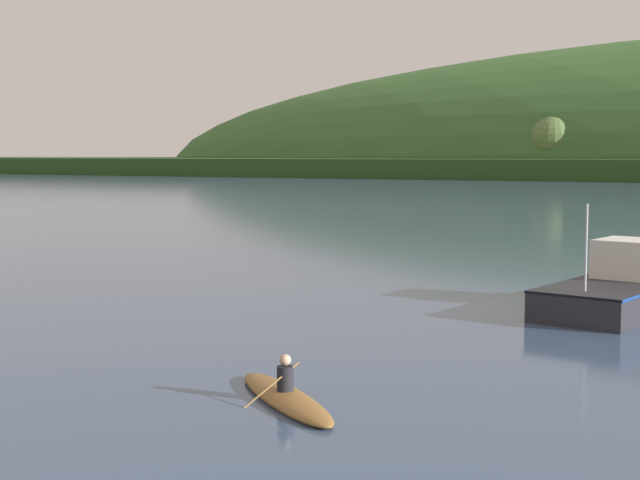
# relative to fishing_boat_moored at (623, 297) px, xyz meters

# --- Properties ---
(fishing_boat_moored) EXTENTS (4.00, 7.07, 4.32)m
(fishing_boat_moored) POSITION_rel_fishing_boat_moored_xyz_m (0.00, 0.00, 0.00)
(fishing_boat_moored) COLOR #232328
(fishing_boat_moored) RESTS_ON ground
(canoe_with_paddler) EXTENTS (3.70, 3.32, 1.02)m
(canoe_with_paddler) POSITION_rel_fishing_boat_moored_xyz_m (-4.09, -13.62, -0.31)
(canoe_with_paddler) COLOR brown
(canoe_with_paddler) RESTS_ON ground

